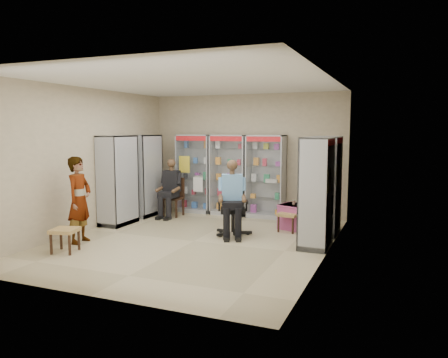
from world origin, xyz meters
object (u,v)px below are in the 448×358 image
at_px(cabinet_right_near, 316,193).
at_px(cabinet_back_left, 195,173).
at_px(office_chair, 233,207).
at_px(woven_stool_b, 65,240).
at_px(pink_trunk, 295,217).
at_px(cabinet_left_far, 145,176).
at_px(cabinet_left_near, 118,180).
at_px(cabinet_right_far, 326,185).
at_px(seated_shopkeeper, 232,200).
at_px(cabinet_back_right, 266,176).
at_px(woven_stool_a, 288,222).
at_px(standing_man, 79,200).
at_px(cabinet_back_mid, 229,175).
at_px(wooden_chair, 173,197).

bearing_deg(cabinet_right_near, cabinet_back_left, 57.72).
distance_m(office_chair, woven_stool_b, 3.24).
bearing_deg(pink_trunk, cabinet_right_near, -61.52).
height_order(cabinet_left_far, cabinet_left_near, same).
relative_size(cabinet_right_far, seated_shopkeeper, 1.39).
bearing_deg(cabinet_back_left, cabinet_back_right, 0.00).
xyz_separation_m(cabinet_back_right, cabinet_left_near, (-2.83, -2.03, 0.00)).
height_order(woven_stool_a, standing_man, standing_man).
xyz_separation_m(cabinet_right_far, cabinet_left_near, (-4.46, -0.90, 0.00)).
relative_size(cabinet_right_near, woven_stool_b, 4.75).
bearing_deg(cabinet_back_mid, woven_stool_a, -34.48).
relative_size(cabinet_back_left, pink_trunk, 3.63).
relative_size(cabinet_right_near, seated_shopkeeper, 1.39).
bearing_deg(cabinet_back_right, cabinet_back_left, 180.00).
xyz_separation_m(cabinet_right_near, woven_stool_a, (-0.74, 0.97, -0.80)).
distance_m(cabinet_right_far, pink_trunk, 1.01).
relative_size(cabinet_right_far, wooden_chair, 2.13).
bearing_deg(pink_trunk, cabinet_back_right, 134.25).
xyz_separation_m(cabinet_right_near, woven_stool_b, (-3.97, -2.03, -0.79)).
bearing_deg(woven_stool_b, cabinet_back_left, 84.07).
xyz_separation_m(wooden_chair, woven_stool_a, (3.04, -0.53, -0.27)).
bearing_deg(office_chair, cabinet_back_left, 110.33).
distance_m(cabinet_right_near, cabinet_left_far, 4.65).
distance_m(cabinet_left_far, woven_stool_a, 3.82).
height_order(office_chair, woven_stool_b, office_chair).
relative_size(cabinet_back_right, cabinet_left_near, 1.00).
bearing_deg(wooden_chair, woven_stool_b, -93.12).
height_order(cabinet_left_far, seated_shopkeeper, cabinet_left_far).
relative_size(cabinet_back_right, cabinet_right_near, 1.00).
bearing_deg(standing_man, cabinet_right_near, -78.08).
relative_size(cabinet_back_mid, woven_stool_b, 4.75).
relative_size(woven_stool_a, woven_stool_b, 0.94).
relative_size(cabinet_right_far, cabinet_left_near, 1.00).
bearing_deg(cabinet_left_far, cabinet_left_near, -0.00).
relative_size(cabinet_back_mid, pink_trunk, 3.63).
bearing_deg(pink_trunk, cabinet_back_mid, 152.85).
bearing_deg(office_chair, woven_stool_a, 13.25).
distance_m(cabinet_back_left, cabinet_left_near, 2.23).
relative_size(cabinet_back_right, pink_trunk, 3.63).
bearing_deg(seated_shopkeeper, pink_trunk, 22.62).
height_order(cabinet_back_left, office_chair, cabinet_back_left).
relative_size(cabinet_back_left, wooden_chair, 2.13).
relative_size(cabinet_back_mid, cabinet_left_near, 1.00).
height_order(cabinet_left_far, woven_stool_a, cabinet_left_far).
relative_size(cabinet_left_far, seated_shopkeeper, 1.39).
height_order(cabinet_back_left, cabinet_right_far, same).
xyz_separation_m(cabinet_back_right, pink_trunk, (0.95, -0.97, -0.73)).
bearing_deg(pink_trunk, woven_stool_a, -102.01).
distance_m(cabinet_back_left, standing_man, 3.69).
xyz_separation_m(cabinet_back_left, woven_stool_a, (2.79, -1.26, -0.80)).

